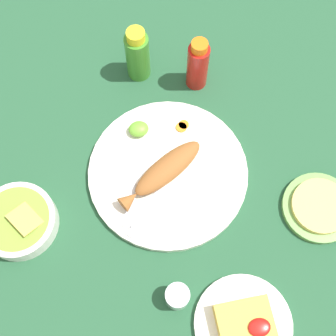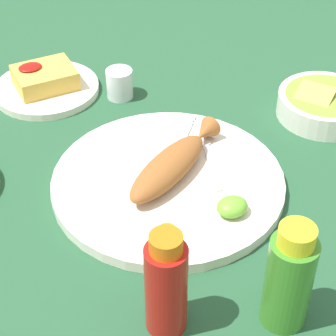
% 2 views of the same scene
% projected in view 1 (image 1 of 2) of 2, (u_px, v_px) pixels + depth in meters
% --- Properties ---
extents(ground_plane, '(4.00, 4.00, 0.00)m').
position_uv_depth(ground_plane, '(168.00, 174.00, 1.07)').
color(ground_plane, '#235133').
extents(main_plate, '(0.36, 0.36, 0.02)m').
position_uv_depth(main_plate, '(168.00, 173.00, 1.06)').
color(main_plate, white).
rests_on(main_plate, ground_plane).
extents(fried_fish, '(0.22, 0.15, 0.04)m').
position_uv_depth(fried_fish, '(164.00, 171.00, 1.03)').
color(fried_fish, '#935628').
rests_on(fried_fish, main_plate).
extents(fork_near, '(0.14, 0.15, 0.00)m').
position_uv_depth(fork_near, '(149.00, 206.00, 1.02)').
color(fork_near, silver).
rests_on(fork_near, main_plate).
extents(fork_far, '(0.07, 0.18, 0.00)m').
position_uv_depth(fork_far, '(132.00, 193.00, 1.03)').
color(fork_far, silver).
rests_on(fork_far, main_plate).
extents(carrot_slice_near, '(0.02, 0.02, 0.00)m').
position_uv_depth(carrot_slice_near, '(184.00, 125.00, 1.10)').
color(carrot_slice_near, orange).
rests_on(carrot_slice_near, main_plate).
extents(carrot_slice_mid, '(0.03, 0.03, 0.00)m').
position_uv_depth(carrot_slice_mid, '(181.00, 127.00, 1.10)').
color(carrot_slice_mid, orange).
rests_on(carrot_slice_mid, main_plate).
extents(lime_wedge_main, '(0.05, 0.04, 0.03)m').
position_uv_depth(lime_wedge_main, '(139.00, 129.00, 1.08)').
color(lime_wedge_main, '#6BB233').
rests_on(lime_wedge_main, main_plate).
extents(hot_sauce_bottle_red, '(0.05, 0.05, 0.15)m').
position_uv_depth(hot_sauce_bottle_red, '(198.00, 65.00, 1.10)').
color(hot_sauce_bottle_red, '#B21914').
rests_on(hot_sauce_bottle_red, ground_plane).
extents(hot_sauce_bottle_green, '(0.06, 0.06, 0.16)m').
position_uv_depth(hot_sauce_bottle_green, '(138.00, 55.00, 1.11)').
color(hot_sauce_bottle_green, '#3D8428').
rests_on(hot_sauce_bottle_green, ground_plane).
extents(salt_cup, '(0.05, 0.05, 0.06)m').
position_uv_depth(salt_cup, '(177.00, 297.00, 0.95)').
color(salt_cup, silver).
rests_on(salt_cup, ground_plane).
extents(side_plate_fries, '(0.20, 0.20, 0.01)m').
position_uv_depth(side_plate_fries, '(243.00, 324.00, 0.94)').
color(side_plate_fries, white).
rests_on(side_plate_fries, ground_plane).
extents(fries_pile, '(0.11, 0.09, 0.04)m').
position_uv_depth(fries_pile, '(245.00, 324.00, 0.92)').
color(fries_pile, gold).
rests_on(fries_pile, side_plate_fries).
extents(guacamole_bowl, '(0.17, 0.17, 0.06)m').
position_uv_depth(guacamole_bowl, '(18.00, 221.00, 1.01)').
color(guacamole_bowl, white).
rests_on(guacamole_bowl, ground_plane).
extents(tortilla_plate, '(0.16, 0.16, 0.01)m').
position_uv_depth(tortilla_plate, '(318.00, 208.00, 1.04)').
color(tortilla_plate, '#6B9E4C').
rests_on(tortilla_plate, ground_plane).
extents(tortilla_stack, '(0.13, 0.13, 0.01)m').
position_uv_depth(tortilla_stack, '(320.00, 206.00, 1.02)').
color(tortilla_stack, '#E0C666').
rests_on(tortilla_stack, tortilla_plate).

